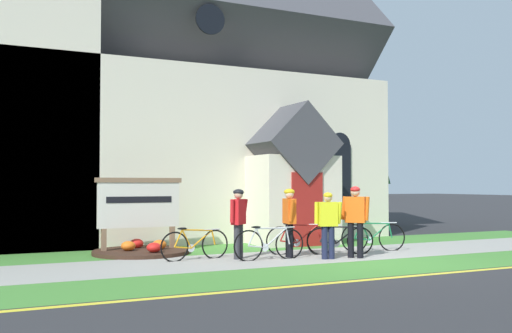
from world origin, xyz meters
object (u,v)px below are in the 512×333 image
at_px(cyclist_in_white_jersey, 328,221).
at_px(church_sign, 139,204).
at_px(bicycle_silver, 373,237).
at_px(bicycle_orange, 195,244).
at_px(cyclist_in_orange_jersey, 355,216).
at_px(cyclist_in_yellow_jersey, 238,218).
at_px(cyclist_in_green_jersey, 289,217).
at_px(bicycle_yellow, 300,239).
at_px(bicycle_green, 269,244).
at_px(roadside_conifer, 352,110).
at_px(bicycle_red, 340,240).

bearing_deg(cyclist_in_white_jersey, church_sign, 139.13).
relative_size(bicycle_silver, bicycle_orange, 0.98).
distance_m(church_sign, bicycle_silver, 6.16).
bearing_deg(cyclist_in_white_jersey, bicycle_orange, 156.52).
bearing_deg(cyclist_in_orange_jersey, church_sign, 143.22).
bearing_deg(cyclist_in_yellow_jersey, cyclist_in_green_jersey, -12.85).
distance_m(bicycle_yellow, bicycle_green, 1.34).
xyz_separation_m(bicycle_silver, bicycle_orange, (-4.83, 0.34, -0.02)).
bearing_deg(cyclist_in_orange_jersey, bicycle_green, 163.38).
xyz_separation_m(bicycle_orange, roadside_conifer, (10.22, 8.29, 4.64)).
bearing_deg(bicycle_green, bicycle_red, 4.75).
distance_m(bicycle_silver, cyclist_in_green_jersey, 2.71).
relative_size(church_sign, bicycle_red, 1.32).
distance_m(bicycle_green, roadside_conifer, 13.33).
bearing_deg(church_sign, cyclist_in_orange_jersey, -36.78).
bearing_deg(cyclist_in_white_jersey, bicycle_silver, 24.45).
height_order(bicycle_yellow, bicycle_green, same).
bearing_deg(bicycle_silver, bicycle_orange, 175.94).
relative_size(cyclist_in_orange_jersey, cyclist_in_green_jersey, 1.03).
relative_size(bicycle_red, cyclist_in_white_jersey, 1.08).
xyz_separation_m(bicycle_orange, cyclist_in_green_jersey, (2.20, -0.56, 0.60)).
height_order(bicycle_green, cyclist_in_orange_jersey, cyclist_in_orange_jersey).
height_order(bicycle_silver, cyclist_in_white_jersey, cyclist_in_white_jersey).
distance_m(bicycle_orange, cyclist_in_white_jersey, 3.16).
xyz_separation_m(cyclist_in_white_jersey, cyclist_in_green_jersey, (-0.66, 0.68, 0.06)).
distance_m(bicycle_orange, cyclist_in_yellow_jersey, 1.19).
bearing_deg(roadside_conifer, bicycle_orange, -140.96).
relative_size(bicycle_yellow, roadside_conifer, 0.21).
height_order(bicycle_orange, cyclist_in_green_jersey, cyclist_in_green_jersey).
bearing_deg(bicycle_red, cyclist_in_yellow_jersey, 174.02).
distance_m(bicycle_silver, cyclist_in_orange_jersey, 1.73).
bearing_deg(church_sign, bicycle_orange, -67.08).
bearing_deg(bicycle_yellow, cyclist_in_green_jersey, -141.88).
distance_m(bicycle_orange, cyclist_in_orange_jersey, 3.86).
bearing_deg(bicycle_yellow, cyclist_in_orange_jersey, -56.12).
height_order(church_sign, bicycle_green, church_sign).
relative_size(bicycle_orange, roadside_conifer, 0.21).
bearing_deg(bicycle_red, cyclist_in_green_jersey, 179.93).
bearing_deg(cyclist_in_yellow_jersey, bicycle_silver, -0.84).
bearing_deg(bicycle_orange, bicycle_red, -8.82).
height_order(bicycle_orange, cyclist_in_white_jersey, cyclist_in_white_jersey).
xyz_separation_m(bicycle_orange, cyclist_in_orange_jersey, (3.57, -1.34, 0.65)).
distance_m(cyclist_in_white_jersey, cyclist_in_orange_jersey, 0.72).
bearing_deg(bicycle_red, bicycle_yellow, 153.78).
xyz_separation_m(bicycle_red, cyclist_in_green_jersey, (-1.45, 0.00, 0.60)).
distance_m(cyclist_in_yellow_jersey, cyclist_in_green_jersey, 1.24).
bearing_deg(roadside_conifer, bicycle_green, -133.82).
distance_m(bicycle_green, cyclist_in_white_jersey, 1.49).
relative_size(church_sign, bicycle_green, 1.26).
bearing_deg(cyclist_in_yellow_jersey, bicycle_orange, 163.73).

